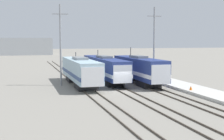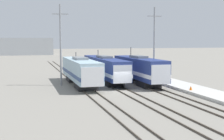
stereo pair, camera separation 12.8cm
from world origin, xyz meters
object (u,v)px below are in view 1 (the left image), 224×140
object	(u,v)px
locomotive_far_left	(81,71)
traffic_cone	(191,88)
locomotive_far_right	(140,69)
catenary_tower_left	(61,43)
catenary_tower_right	(154,43)
locomotive_center	(105,68)

from	to	relation	value
locomotive_far_left	traffic_cone	world-z (taller)	locomotive_far_left
locomotive_far_left	traffic_cone	size ratio (longest dim) A/B	32.20
locomotive_far_right	traffic_cone	size ratio (longest dim) A/B	30.76
catenary_tower_left	catenary_tower_right	bearing A→B (deg)	0.00
catenary_tower_left	traffic_cone	world-z (taller)	catenary_tower_left
locomotive_far_right	traffic_cone	distance (m)	10.18
locomotive_center	locomotive_far_right	xyz separation A→B (m)	(4.46, -3.68, 0.06)
locomotive_center	locomotive_far_left	bearing A→B (deg)	-145.92
locomotive_far_left	locomotive_center	bearing A→B (deg)	34.08
traffic_cone	locomotive_far_right	bearing A→B (deg)	108.60
catenary_tower_left	traffic_cone	xyz separation A→B (m)	(14.91, -10.98, -5.55)
locomotive_far_right	catenary_tower_left	bearing A→B (deg)	172.95
locomotive_far_left	catenary_tower_right	distance (m)	12.58
locomotive_far_right	locomotive_center	bearing A→B (deg)	140.48
locomotive_center	catenary_tower_right	size ratio (longest dim) A/B	1.65
catenary_tower_left	catenary_tower_right	size ratio (longest dim) A/B	1.00
locomotive_far_left	catenary_tower_right	size ratio (longest dim) A/B	1.45
locomotive_far_left	locomotive_far_right	distance (m)	8.95
locomotive_far_right	catenary_tower_right	world-z (taller)	catenary_tower_right
locomotive_far_left	locomotive_center	distance (m)	5.39
catenary_tower_left	traffic_cone	distance (m)	19.33
locomotive_center	catenary_tower_left	xyz separation A→B (m)	(-7.24, -2.23, 4.04)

